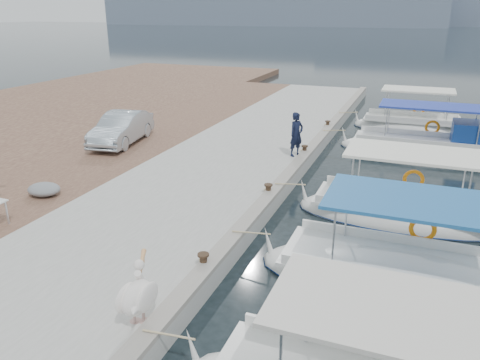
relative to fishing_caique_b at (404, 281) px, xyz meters
name	(u,v)px	position (x,y,z in m)	size (l,w,h in m)	color
ground	(264,227)	(-4.14, 1.81, -0.12)	(400.00, 400.00, 0.00)	black
concrete_quay	(233,162)	(-7.14, 6.81, 0.13)	(6.00, 40.00, 0.50)	#A1A19B
quay_curb	(299,162)	(-4.36, 6.81, 0.44)	(0.44, 40.00, 0.12)	gray
cobblestone_strip	(131,150)	(-12.14, 6.81, 0.13)	(4.00, 40.00, 0.50)	brown
fishing_caique_b	(404,281)	(0.00, 0.00, 0.00)	(7.10, 2.54, 2.83)	silver
fishing_caique_c	(399,215)	(-0.34, 3.91, 0.00)	(6.42, 2.34, 2.83)	silver
fishing_caique_d	(425,149)	(0.34, 11.91, 0.06)	(7.58, 2.26, 2.83)	silver
fishing_caique_e	(411,127)	(-0.46, 16.44, 0.00)	(6.17, 2.29, 2.83)	silver
mooring_bollards	(268,188)	(-4.49, 3.31, 0.57)	(0.28, 20.28, 0.33)	black
pelican	(138,295)	(-4.75, -4.04, 0.97)	(0.86, 1.46, 1.15)	tan
fisherman	(296,134)	(-4.74, 7.78, 1.29)	(0.66, 0.44, 1.82)	black
parked_car	(121,128)	(-12.60, 6.84, 1.07)	(1.47, 4.22, 1.39)	#ACBAC5
tarp_bundle	(44,189)	(-11.31, 0.53, 0.58)	(1.10, 0.90, 0.40)	gray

